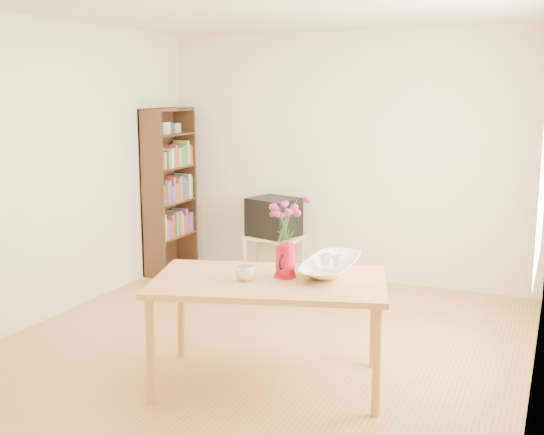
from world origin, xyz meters
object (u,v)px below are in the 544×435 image
at_px(pitcher, 285,262).
at_px(mug, 245,273).
at_px(bowl, 331,238).
at_px(television, 274,216).
at_px(table, 269,289).

relative_size(pitcher, mug, 1.82).
relative_size(bowl, television, 0.90).
xyz_separation_m(pitcher, mug, (-0.21, -0.18, -0.06)).
height_order(table, television, television).
distance_m(table, bowl, 0.56).
bearing_deg(pitcher, television, 108.78).
height_order(pitcher, mug, pitcher).
bearing_deg(television, table, -51.62).
distance_m(pitcher, bowl, 0.37).
distance_m(mug, television, 2.76).
xyz_separation_m(table, pitcher, (0.08, 0.09, 0.18)).
xyz_separation_m(bowl, television, (-1.36, 2.18, -0.32)).
bearing_deg(bowl, table, -133.34).
height_order(mug, television, television).
xyz_separation_m(table, bowl, (0.32, 0.34, 0.31)).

